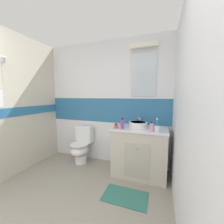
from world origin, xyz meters
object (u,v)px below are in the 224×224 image
toilet (81,146)px  toothbrush_cup (157,128)px  shampoo_bottle_tall (122,124)px  sink_basin (138,124)px  soap_dispenser (152,127)px  hair_gel_jar (116,126)px

toilet → toothbrush_cup: toothbrush_cup is taller
shampoo_bottle_tall → sink_basin: bearing=39.0°
soap_dispenser → hair_gel_jar: size_ratio=2.09×
toothbrush_cup → soap_dispenser: toothbrush_cup is taller
shampoo_bottle_tall → toilet: bearing=166.6°
sink_basin → toilet: (-1.18, 0.03, -0.55)m
hair_gel_jar → sink_basin: bearing=26.3°
sink_basin → toothbrush_cup: (0.32, -0.18, -0.00)m
toothbrush_cup → shampoo_bottle_tall: 0.56m
toothbrush_cup → soap_dispenser: size_ratio=1.31×
shampoo_bottle_tall → hair_gel_jar: size_ratio=2.33×
toilet → hair_gel_jar: bearing=-14.2°
toilet → soap_dispenser: bearing=-9.0°
shampoo_bottle_tall → hair_gel_jar: (-0.12, 0.02, -0.05)m
toilet → hair_gel_jar: 1.01m
sink_basin → shampoo_bottle_tall: shampoo_bottle_tall is taller
toothbrush_cup → shampoo_bottle_tall: (-0.56, -0.01, 0.04)m
sink_basin → toothbrush_cup: bearing=-28.8°
toilet → shampoo_bottle_tall: bearing=-13.4°
shampoo_bottle_tall → soap_dispenser: bearing=0.1°
sink_basin → soap_dispenser: bearing=-38.4°
toilet → toothbrush_cup: bearing=-8.0°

